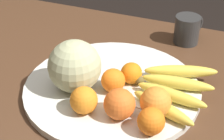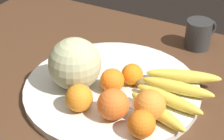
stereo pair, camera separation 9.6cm
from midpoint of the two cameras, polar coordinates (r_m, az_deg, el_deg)
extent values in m
cube|color=#4C301E|center=(1.01, -4.08, -4.61)|extent=(1.29, 0.96, 0.04)
cube|color=#4C301E|center=(1.74, -14.87, -2.21)|extent=(0.07, 0.07, 0.69)
cylinder|color=silver|center=(1.00, -2.77, -2.93)|extent=(0.47, 0.47, 0.02)
torus|color=#1E4C56|center=(1.00, -2.77, -2.78)|extent=(0.47, 0.47, 0.01)
sphere|color=#B2B789|center=(0.95, -8.61, 0.47)|extent=(0.14, 0.14, 0.14)
sphere|color=brown|center=(0.98, 1.41, -1.66)|extent=(0.02, 0.02, 0.02)
ellipsoid|color=gold|center=(0.89, 4.66, -5.85)|extent=(0.18, 0.10, 0.03)
ellipsoid|color=gold|center=(0.94, 6.15, -3.91)|extent=(0.19, 0.06, 0.03)
ellipsoid|color=gold|center=(0.98, 7.19, -2.04)|extent=(0.19, 0.05, 0.03)
ellipsoid|color=gold|center=(1.03, 7.84, -0.28)|extent=(0.20, 0.10, 0.03)
sphere|color=orange|center=(0.88, 3.55, -5.03)|extent=(0.07, 0.07, 0.07)
sphere|color=orange|center=(0.87, -2.03, -5.33)|extent=(0.08, 0.08, 0.08)
sphere|color=orange|center=(0.96, -2.59, -1.56)|extent=(0.06, 0.06, 0.06)
sphere|color=orange|center=(0.83, 2.67, -7.94)|extent=(0.06, 0.06, 0.06)
sphere|color=orange|center=(0.89, -7.41, -4.71)|extent=(0.07, 0.07, 0.07)
sphere|color=orange|center=(0.99, 0.19, -0.56)|extent=(0.06, 0.06, 0.06)
cube|color=white|center=(0.92, 1.91, -5.74)|extent=(0.08, 0.04, 0.00)
cylinder|color=#2D2D2D|center=(1.22, 9.14, 6.02)|extent=(0.08, 0.08, 0.09)
torus|color=#2D2D2D|center=(1.25, 10.55, 6.77)|extent=(0.04, 0.06, 0.06)
camera|label=1|loc=(0.05, -92.86, -1.90)|focal=60.00mm
camera|label=2|loc=(0.05, 87.14, 1.90)|focal=60.00mm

